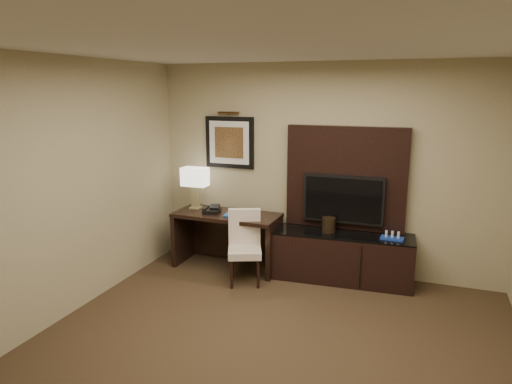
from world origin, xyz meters
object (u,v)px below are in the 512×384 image
at_px(credenza, 339,257).
at_px(desk_chair, 245,251).
at_px(ice_bucket, 329,225).
at_px(minibar_tray, 392,235).
at_px(desk_phone, 212,209).
at_px(tv, 343,199).
at_px(desk, 227,240).
at_px(table_lamp, 195,187).

xyz_separation_m(credenza, desk_chair, (-1.08, -0.50, 0.11)).
height_order(ice_bucket, minibar_tray, ice_bucket).
xyz_separation_m(desk_chair, ice_bucket, (0.93, 0.51, 0.29)).
distance_m(credenza, desk_phone, 1.77).
bearing_deg(desk_chair, desk_phone, 127.21).
distance_m(desk_chair, ice_bucket, 1.10).
distance_m(credenza, ice_bucket, 0.43).
relative_size(tv, minibar_tray, 3.76).
height_order(desk, credenza, desk).
bearing_deg(ice_bucket, table_lamp, -179.91).
relative_size(credenza, tv, 1.79).
relative_size(credenza, ice_bucket, 9.59).
relative_size(desk, table_lamp, 2.28).
xyz_separation_m(table_lamp, minibar_tray, (2.62, -0.01, -0.40)).
distance_m(table_lamp, minibar_tray, 2.65).
height_order(desk_chair, minibar_tray, desk_chair).
xyz_separation_m(table_lamp, ice_bucket, (1.86, 0.00, -0.35)).
relative_size(desk_chair, desk_phone, 3.90).
relative_size(tv, ice_bucket, 5.37).
bearing_deg(table_lamp, tv, 4.03).
bearing_deg(minibar_tray, ice_bucket, 179.09).
xyz_separation_m(desk, table_lamp, (-0.51, 0.09, 0.68)).
bearing_deg(desk, minibar_tray, 3.35).
xyz_separation_m(desk, desk_phone, (-0.19, -0.05, 0.43)).
distance_m(desk_chair, minibar_tray, 1.78).
height_order(desk_phone, minibar_tray, desk_phone).
bearing_deg(minibar_tray, table_lamp, 179.80).
bearing_deg(table_lamp, desk_chair, -28.55).
bearing_deg(ice_bucket, desk_phone, -174.64).
bearing_deg(desk_chair, tv, 8.72).
height_order(credenza, tv, tv).
bearing_deg(desk, table_lamp, 170.85).
bearing_deg(ice_bucket, credenza, -0.80).
xyz_separation_m(credenza, tv, (-0.00, 0.14, 0.71)).
bearing_deg(desk, tv, 9.97).
height_order(tv, desk_chair, tv).
distance_m(tv, ice_bucket, 0.37).
xyz_separation_m(desk_chair, table_lamp, (-0.93, 0.50, 0.64)).
height_order(tv, table_lamp, table_lamp).
height_order(credenza, table_lamp, table_lamp).
relative_size(table_lamp, minibar_tray, 2.31).
distance_m(desk_chair, desk_phone, 0.81).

